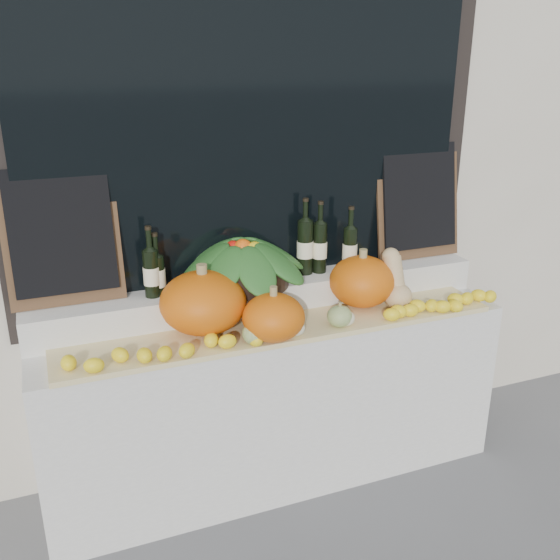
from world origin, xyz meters
The scene contains 18 objects.
storefront_facade centered at (0.00, 2.25, 2.25)m, with size 7.00×0.94×4.50m.
display_sill centered at (0.00, 1.52, 0.44)m, with size 2.30×0.55×0.88m, color silver.
rear_tier centered at (0.00, 1.68, 0.96)m, with size 2.30×0.25×0.16m, color silver.
straw_bedding centered at (0.00, 1.40, 0.89)m, with size 2.10×0.32×0.03m, color tan.
pumpkin_left centered at (-0.36, 1.49, 1.05)m, with size 0.40×0.40×0.28m, color #D75F0B.
pumpkin_right centered at (0.46, 1.50, 1.03)m, with size 0.33×0.33×0.26m, color #D75F0B.
pumpkin_center centered at (-0.09, 1.29, 1.01)m, with size 0.28×0.28×0.21m, color #D75F0B.
butternut_squash centered at (0.61, 1.43, 1.03)m, with size 0.14×0.21×0.29m.
decorative_gourds centered at (0.02, 1.29, 0.96)m, with size 0.56×0.15×0.16m.
lemon_heap centered at (0.00, 1.29, 0.94)m, with size 2.20×0.16×0.06m, color yellow, non-canonical shape.
produce_bowl centered at (-0.11, 1.66, 1.15)m, with size 0.68×0.68×0.24m.
wine_bottle_far_left centered at (-0.55, 1.67, 1.16)m, with size 0.08×0.08×0.34m.
wine_bottle_near_left centered at (-0.52, 1.68, 1.14)m, with size 0.08×0.08×0.30m.
wine_bottle_tall centered at (0.23, 1.70, 1.18)m, with size 0.08×0.08×0.39m.
wine_bottle_near_right centered at (0.31, 1.69, 1.18)m, with size 0.08×0.08×0.37m.
wine_bottle_far_right centered at (0.46, 1.65, 1.16)m, with size 0.08×0.08×0.34m.
chalkboard_left centered at (-0.92, 1.74, 1.36)m, with size 0.50×0.13×0.61m.
chalkboard_right centered at (0.92, 1.74, 1.36)m, with size 0.50×0.13×0.61m.
Camera 1 is at (-0.99, -1.07, 2.13)m, focal length 40.00 mm.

